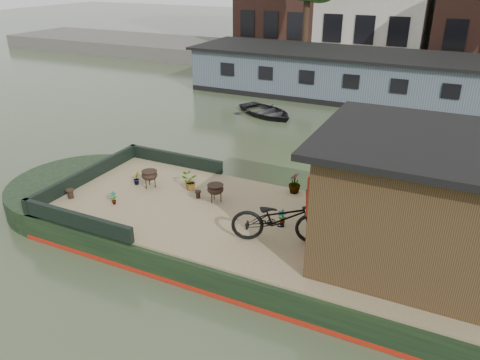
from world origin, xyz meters
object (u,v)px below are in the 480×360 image
at_px(bicycle, 280,219).
at_px(brazier_front, 215,193).
at_px(cabin, 426,201).
at_px(brazier_rear, 150,179).
at_px(potted_plant_a, 282,218).
at_px(dinghy, 266,108).

distance_m(bicycle, brazier_front, 2.22).
height_order(cabin, brazier_rear, cabin).
relative_size(cabin, brazier_front, 9.10).
bearing_deg(bicycle, brazier_front, 43.45).
relative_size(potted_plant_a, dinghy, 0.13).
bearing_deg(brazier_front, brazier_rear, -179.51).
distance_m(cabin, brazier_front, 4.70).
distance_m(brazier_front, dinghy, 9.36).
xyz_separation_m(cabin, brazier_rear, (-6.43, 0.41, -1.01)).
bearing_deg(brazier_rear, brazier_front, 0.49).
bearing_deg(brazier_rear, cabin, -3.65).
bearing_deg(dinghy, bicycle, -127.74).
xyz_separation_m(cabin, brazier_front, (-4.57, 0.43, -1.01)).
xyz_separation_m(bicycle, potted_plant_a, (-0.17, 0.61, -0.33)).
distance_m(bicycle, potted_plant_a, 0.71).
bearing_deg(potted_plant_a, brazier_rear, 174.72).
bearing_deg(potted_plant_a, bicycle, -74.36).
height_order(cabin, brazier_front, cabin).
height_order(cabin, potted_plant_a, cabin).
xyz_separation_m(bicycle, brazier_rear, (-3.85, 0.95, -0.29)).
bearing_deg(bicycle, potted_plant_a, -5.04).
xyz_separation_m(brazier_front, brazier_rear, (-1.86, -0.02, 0.00)).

